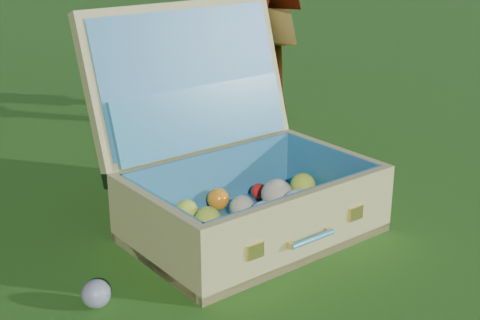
{
  "coord_description": "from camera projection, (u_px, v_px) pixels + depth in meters",
  "views": [
    {
      "loc": [
        -0.86,
        -1.45,
        0.8
      ],
      "look_at": [
        -0.17,
        0.08,
        0.19
      ],
      "focal_mm": 50.0,
      "sensor_mm": 36.0,
      "label": 1
    }
  ],
  "objects": [
    {
      "name": "stray_ball",
      "position": [
        96.0,
        294.0,
        1.45
      ],
      "size": [
        0.06,
        0.06,
        0.06
      ],
      "primitive_type": "sphere",
      "color": "teal",
      "rests_on": "ground"
    },
    {
      "name": "ground",
      "position": [
        308.0,
        224.0,
        1.85
      ],
      "size": [
        60.0,
        60.0,
        0.0
      ],
      "primitive_type": "plane",
      "color": "#215114",
      "rests_on": "ground"
    },
    {
      "name": "suitcase",
      "position": [
        231.0,
        168.0,
        1.79
      ],
      "size": [
        0.74,
        0.7,
        0.58
      ],
      "rotation": [
        0.0,
        0.0,
        0.25
      ],
      "color": "tan",
      "rests_on": "ground"
    }
  ]
}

